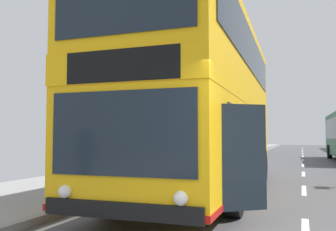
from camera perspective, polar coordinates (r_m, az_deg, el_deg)
name	(u,v)px	position (r m, az deg, el deg)	size (l,w,h in m)	color
double_decker_bus_main	(204,104)	(10.02, 5.70, 1.84)	(3.39, 10.27, 4.57)	#F4B20F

